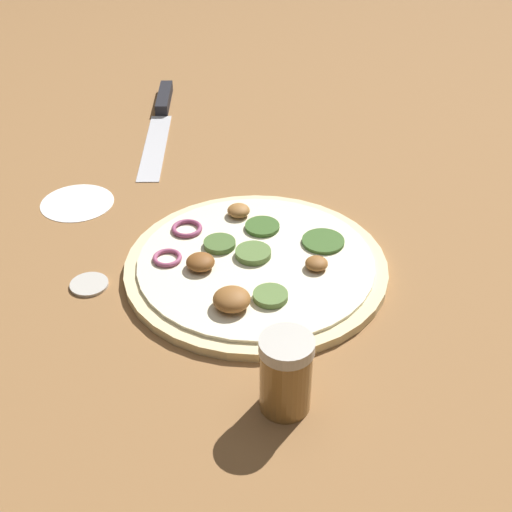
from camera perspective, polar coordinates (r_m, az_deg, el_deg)
name	(u,v)px	position (r m, az deg, el deg)	size (l,w,h in m)	color
ground_plane	(256,271)	(0.82, 0.00, -1.18)	(3.00, 3.00, 0.00)	olive
pizza	(255,265)	(0.82, -0.11, -0.73)	(0.30, 0.30, 0.03)	beige
knife	(162,112)	(1.20, -7.56, 11.38)	(0.28, 0.20, 0.02)	silver
spice_jar	(286,374)	(0.64, 2.40, -9.39)	(0.05, 0.05, 0.08)	olive
loose_cap	(89,283)	(0.82, -13.22, -2.14)	(0.04, 0.04, 0.01)	beige
flour_patch	(77,203)	(0.98, -14.11, 4.17)	(0.10, 0.10, 0.00)	white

